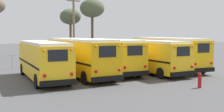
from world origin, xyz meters
TOP-DOWN VIEW (x-y plane):
  - ground_plane at (0.00, 0.00)m, footprint 160.00×160.00m
  - school_bus_0 at (-6.44, -0.81)m, footprint 2.53×9.57m
  - school_bus_1 at (-3.22, -0.26)m, footprint 3.10×10.49m
  - school_bus_2 at (-0.00, 0.91)m, footprint 2.69×10.55m
  - school_bus_3 at (3.22, -0.35)m, footprint 2.97×10.99m
  - school_bus_4 at (6.44, 0.23)m, footprint 2.74×10.68m
  - utility_pole at (0.78, 13.29)m, footprint 1.80×0.29m
  - bare_tree_0 at (2.89, 21.36)m, footprint 3.43×3.43m
  - bare_tree_1 at (5.23, 17.69)m, footprint 3.79×3.79m
  - fence_line at (-0.00, 7.46)m, footprint 20.94×0.06m
  - fire_hydrant at (2.39, -8.68)m, footprint 0.24×0.24m

SIDE VIEW (x-z plane):
  - ground_plane at x=0.00m, z-range 0.00..0.00m
  - fire_hydrant at x=2.39m, z-range 0.00..1.04m
  - fence_line at x=0.00m, z-range 0.29..1.71m
  - school_bus_3 at x=3.22m, z-range 0.13..3.17m
  - school_bus_0 at x=-6.44m, z-range 0.14..3.18m
  - school_bus_2 at x=0.00m, z-range 0.15..3.27m
  - school_bus_1 at x=-3.22m, z-range 0.14..3.36m
  - school_bus_4 at x=6.44m, z-range 0.15..3.38m
  - utility_pole at x=0.78m, z-range 0.16..9.22m
  - bare_tree_0 at x=2.89m, z-range 2.45..10.09m
  - bare_tree_1 at x=5.23m, z-range 2.94..11.88m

